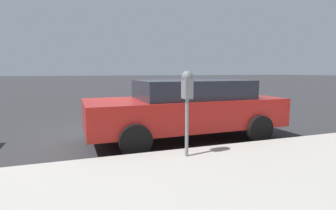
# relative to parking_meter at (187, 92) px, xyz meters

# --- Properties ---
(ground_plane) EXTENTS (220.00, 220.00, 0.00)m
(ground_plane) POSITION_rel_parking_meter_xyz_m (2.63, 0.57, -1.29)
(ground_plane) COLOR #333335
(parking_meter) EXTENTS (0.21, 0.19, 1.47)m
(parking_meter) POSITION_rel_parking_meter_xyz_m (0.00, 0.00, 0.00)
(parking_meter) COLOR gray
(parking_meter) RESTS_ON sidewalk
(car_red) EXTENTS (2.09, 4.69, 1.42)m
(car_red) POSITION_rel_parking_meter_xyz_m (1.68, -0.73, -0.52)
(car_red) COLOR #B21E19
(car_red) RESTS_ON ground_plane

